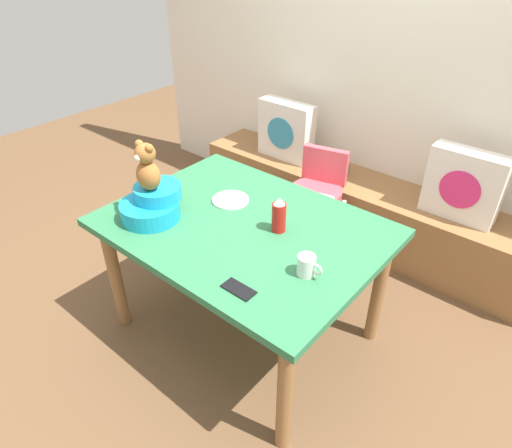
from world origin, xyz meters
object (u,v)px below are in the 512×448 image
at_px(pillow_floral_left, 286,131).
at_px(cell_phone, 239,289).
at_px(teddy_bear, 147,168).
at_px(dinner_plate_near, 231,200).
at_px(infant_seat_teal, 153,204).
at_px(pillow_floral_right, 464,185).
at_px(highchair, 317,193).
at_px(book_stack, 333,168).
at_px(dining_table, 243,239).
at_px(coffee_mug, 307,266).
at_px(ketchup_bottle, 279,215).

distance_m(pillow_floral_left, cell_phone, 1.88).
height_order(teddy_bear, dinner_plate_near, teddy_bear).
distance_m(pillow_floral_left, infant_seat_teal, 1.50).
height_order(teddy_bear, cell_phone, teddy_bear).
bearing_deg(pillow_floral_right, pillow_floral_left, 180.00).
bearing_deg(highchair, dinner_plate_near, -99.43).
bearing_deg(book_stack, cell_phone, -71.88).
relative_size(pillow_floral_right, highchair, 0.56).
height_order(pillow_floral_left, dining_table, pillow_floral_left).
relative_size(coffee_mug, dinner_plate_near, 0.60).
bearing_deg(coffee_mug, dinner_plate_near, 159.94).
xyz_separation_m(highchair, coffee_mug, (0.55, -0.94, 0.27)).
xyz_separation_m(book_stack, ketchup_bottle, (0.40, -1.19, 0.34)).
distance_m(dining_table, teddy_bear, 0.60).
relative_size(dining_table, dinner_plate_near, 6.85).
height_order(pillow_floral_right, coffee_mug, pillow_floral_right).
distance_m(ketchup_bottle, coffee_mug, 0.35).
distance_m(pillow_floral_left, highchair, 0.72).
distance_m(highchair, infant_seat_teal, 1.14).
bearing_deg(pillow_floral_left, dinner_plate_near, -67.88).
xyz_separation_m(infant_seat_teal, cell_phone, (0.71, -0.14, -0.07)).
xyz_separation_m(highchair, dinner_plate_near, (-0.12, -0.70, 0.22)).
xyz_separation_m(ketchup_bottle, cell_phone, (0.14, -0.45, -0.08)).
height_order(book_stack, ketchup_bottle, ketchup_bottle).
height_order(pillow_floral_left, infant_seat_teal, same).
xyz_separation_m(pillow_floral_left, teddy_bear, (0.25, -1.48, 0.34)).
bearing_deg(dining_table, ketchup_bottle, 23.32).
xyz_separation_m(dining_table, ketchup_bottle, (0.17, 0.07, 0.18)).
height_order(book_stack, highchair, highchair).
bearing_deg(infant_seat_teal, dining_table, 30.52).
relative_size(highchair, infant_seat_teal, 2.39).
distance_m(coffee_mug, dinner_plate_near, 0.71).
distance_m(infant_seat_teal, ketchup_bottle, 0.65).
bearing_deg(dining_table, cell_phone, -50.94).
bearing_deg(pillow_floral_left, infant_seat_teal, -80.23).
height_order(pillow_floral_left, teddy_bear, teddy_bear).
xyz_separation_m(pillow_floral_left, dining_table, (0.66, -1.24, -0.03)).
relative_size(book_stack, infant_seat_teal, 0.61).
relative_size(pillow_floral_left, dining_table, 0.32).
bearing_deg(cell_phone, pillow_floral_right, -13.15).
distance_m(pillow_floral_right, infant_seat_teal, 1.84).
bearing_deg(infant_seat_teal, coffee_mug, 7.94).
bearing_deg(dining_table, coffee_mug, -14.08).
bearing_deg(coffee_mug, ketchup_bottle, 147.52).
relative_size(book_stack, dinner_plate_near, 1.00).
bearing_deg(infant_seat_teal, teddy_bear, -90.00).
relative_size(pillow_floral_right, ketchup_bottle, 2.38).
distance_m(pillow_floral_left, pillow_floral_right, 1.34).
xyz_separation_m(infant_seat_teal, teddy_bear, (-0.00, -0.00, 0.21)).
bearing_deg(cell_phone, ketchup_bottle, 17.15).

